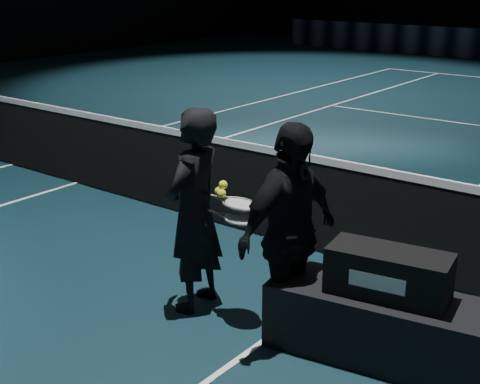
% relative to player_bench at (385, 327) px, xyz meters
% --- Properties ---
extents(floor, '(36.00, 36.00, 0.00)m').
position_rel_player_bench_xyz_m(floor, '(-0.78, 1.31, -0.24)').
color(floor, black).
rests_on(floor, ground).
extents(court_lines, '(10.98, 23.78, 0.01)m').
position_rel_player_bench_xyz_m(court_lines, '(-0.78, 1.31, -0.24)').
color(court_lines, white).
rests_on(court_lines, floor).
extents(net_mesh, '(12.80, 0.02, 0.86)m').
position_rel_player_bench_xyz_m(net_mesh, '(-0.78, 1.31, 0.21)').
color(net_mesh, black).
rests_on(net_mesh, floor).
extents(net_tape, '(12.80, 0.03, 0.07)m').
position_rel_player_bench_xyz_m(net_tape, '(-0.78, 1.31, 0.67)').
color(net_tape, white).
rests_on(net_tape, net_mesh).
extents(player_bench, '(1.68, 0.79, 0.49)m').
position_rel_player_bench_xyz_m(player_bench, '(0.00, 0.00, 0.00)').
color(player_bench, black).
rests_on(player_bench, floor).
extents(racket_bag, '(0.85, 0.47, 0.32)m').
position_rel_player_bench_xyz_m(racket_bag, '(0.00, 0.00, 0.40)').
color(racket_bag, black).
rests_on(racket_bag, player_bench).
extents(bag_signature, '(0.37, 0.07, 0.11)m').
position_rel_player_bench_xyz_m(bag_signature, '(0.00, -0.18, 0.40)').
color(bag_signature, white).
rests_on(bag_signature, racket_bag).
extents(player_a, '(0.46, 0.64, 1.62)m').
position_rel_player_bench_xyz_m(player_a, '(-1.54, -0.21, 0.57)').
color(player_a, black).
rests_on(player_a, floor).
extents(player_b, '(0.53, 1.00, 1.62)m').
position_rel_player_bench_xyz_m(player_b, '(-0.69, -0.17, 0.57)').
color(player_b, black).
rests_on(player_b, floor).
extents(racket_lower, '(0.69, 0.25, 0.03)m').
position_rel_player_bench_xyz_m(racket_lower, '(-1.09, -0.19, 0.59)').
color(racket_lower, black).
rests_on(racket_lower, player_a).
extents(racket_upper, '(0.70, 0.30, 0.10)m').
position_rel_player_bench_xyz_m(racket_upper, '(-1.14, -0.15, 0.69)').
color(racket_upper, black).
rests_on(racket_upper, player_b).
extents(tennis_balls, '(0.12, 0.10, 0.12)m').
position_rel_player_bench_xyz_m(tennis_balls, '(-1.29, -0.19, 0.78)').
color(tennis_balls, yellow).
rests_on(tennis_balls, racket_upper).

